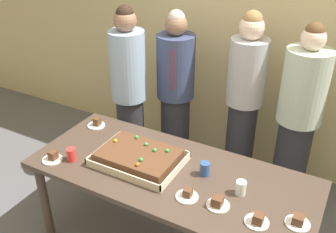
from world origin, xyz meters
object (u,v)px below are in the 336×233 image
object	(u,v)px
plated_slice_center_front	(97,124)
drink_cup_middle	(205,169)
plated_slice_far_left	(218,203)
plated_slice_far_right	(298,221)
plated_slice_center_back	(187,195)
person_serving_front	(244,100)
person_green_shirt_behind	(298,120)
sheet_cake	(139,157)
person_striped_tie_right	(129,93)
plated_slice_near_right	(53,158)
drink_cup_far_end	(71,155)
party_table	(171,181)
person_far_right_suit	(175,93)
drink_cup_nearest	(241,188)
plated_slice_near_left	(257,220)

from	to	relation	value
plated_slice_center_front	drink_cup_middle	distance (m)	1.11
plated_slice_far_left	plated_slice_far_right	bearing A→B (deg)	10.09
plated_slice_center_back	person_serving_front	bearing A→B (deg)	93.35
drink_cup_middle	person_green_shirt_behind	xyz separation A→B (m)	(0.43, 0.96, 0.04)
sheet_cake	person_striped_tie_right	bearing A→B (deg)	127.87
person_green_shirt_behind	person_serving_front	bearing A→B (deg)	-60.04
plated_slice_far_right	person_striped_tie_right	size ratio (longest dim) A/B	0.09
plated_slice_near_right	drink_cup_far_end	size ratio (longest dim) A/B	1.50
party_table	drink_cup_far_end	bearing A→B (deg)	-161.88
person_green_shirt_behind	person_far_right_suit	bearing A→B (deg)	-49.98
sheet_cake	drink_cup_nearest	size ratio (longest dim) A/B	6.36
drink_cup_middle	drink_cup_far_end	distance (m)	0.99
plated_slice_near_right	plated_slice_far_right	distance (m)	1.76
party_table	drink_cup_nearest	size ratio (longest dim) A/B	20.69
plated_slice_near_left	plated_slice_center_back	world-z (taller)	plated_slice_near_left
plated_slice_near_right	person_serving_front	xyz separation A→B (m)	(0.99, 1.44, 0.09)
plated_slice_far_left	drink_cup_nearest	world-z (taller)	drink_cup_nearest
plated_slice_near_right	drink_cup_nearest	world-z (taller)	drink_cup_nearest
plated_slice_far_left	person_far_right_suit	distance (m)	1.56
plated_slice_far_left	sheet_cake	bearing A→B (deg)	167.05
person_serving_front	person_striped_tie_right	bearing A→B (deg)	-48.69
plated_slice_near_right	plated_slice_center_front	size ratio (longest dim) A/B	1.00
person_striped_tie_right	plated_slice_center_back	bearing A→B (deg)	11.22
drink_cup_middle	person_far_right_suit	world-z (taller)	person_far_right_suit
drink_cup_nearest	person_striped_tie_right	world-z (taller)	person_striped_tie_right
drink_cup_middle	person_serving_front	xyz separation A→B (m)	(-0.08, 1.06, 0.06)
party_table	plated_slice_far_right	bearing A→B (deg)	-5.61
drink_cup_far_end	person_far_right_suit	xyz separation A→B (m)	(0.19, 1.30, 0.01)
plated_slice_near_left	plated_slice_far_left	bearing A→B (deg)	174.82
plated_slice_near_left	drink_cup_far_end	xyz separation A→B (m)	(-1.41, -0.03, 0.03)
plated_slice_near_left	person_green_shirt_behind	distance (m)	1.24
drink_cup_middle	plated_slice_far_left	bearing A→B (deg)	-51.53
party_table	plated_slice_near_right	bearing A→B (deg)	-160.25
party_table	plated_slice_far_left	size ratio (longest dim) A/B	13.79
party_table	person_far_right_suit	size ratio (longest dim) A/B	1.24
plated_slice_near_left	drink_cup_middle	bearing A→B (deg)	149.04
drink_cup_far_end	person_striped_tie_right	bearing A→B (deg)	97.98
drink_cup_nearest	sheet_cake	bearing A→B (deg)	-178.24
plated_slice_center_front	plated_slice_near_left	bearing A→B (deg)	-16.35
plated_slice_near_right	plated_slice_center_back	bearing A→B (deg)	5.92
plated_slice_near_left	person_striped_tie_right	bearing A→B (deg)	148.70
party_table	plated_slice_near_right	distance (m)	0.90
plated_slice_far_left	plated_slice_near_left	bearing A→B (deg)	-5.18
plated_slice_far_left	plated_slice_center_front	size ratio (longest dim) A/B	1.00
plated_slice_far_left	drink_cup_far_end	distance (m)	1.15
drink_cup_middle	plated_slice_far_right	bearing A→B (deg)	-14.20
plated_slice_near_right	plated_slice_far_right	bearing A→B (deg)	6.90
plated_slice_near_left	person_far_right_suit	xyz separation A→B (m)	(-1.22, 1.26, 0.04)
person_serving_front	person_green_shirt_behind	size ratio (longest dim) A/B	1.00
plated_slice_far_left	person_striped_tie_right	xyz separation A→B (m)	(-1.28, 0.92, 0.09)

